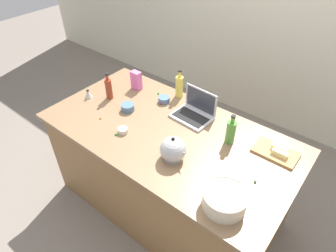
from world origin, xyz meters
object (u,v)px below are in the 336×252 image
Objects in this scene: mixing_bowl_large at (225,199)px; ramekin_small at (164,99)px; bottle_olive at (231,132)px; kettle at (173,150)px; bottle_soy at (109,88)px; bottle_oil at (179,86)px; ramekin_medium at (128,107)px; butter_stick_left at (280,153)px; laptop at (195,112)px; cutting_board at (276,152)px; kitchen_timer at (88,94)px; butter_stick_right at (279,149)px; ramekin_wide at (123,130)px; candy_bag at (136,80)px.

mixing_bowl_large is 2.71× the size of ramekin_small.
bottle_olive is 0.71m from ramekin_small.
bottle_soy is at bearing 164.92° from kettle.
bottle_oil is 0.49m from ramekin_medium.
butter_stick_left is 1.23m from ramekin_medium.
laptop is 1.21× the size of mixing_bowl_large.
cutting_board is at bearing 42.19° from kettle.
bottle_soy reaches higher than ramekin_small.
cutting_board is at bearing 12.72° from kitchen_timer.
bottle_olive is (-0.25, 0.51, 0.04)m from mixing_bowl_large.
butter_stick_right is at bearing 83.16° from mixing_bowl_large.
ramekin_wide is (-0.46, -0.02, -0.06)m from kettle.
bottle_soy is at bearing -106.18° from candy_bag.
mixing_bowl_large is at bearing -26.06° from candy_bag.
cutting_board is 1.12m from ramekin_wide.
candy_bag is (-1.38, 0.04, 0.05)m from butter_stick_left.
butter_stick_left is at bearing 11.83° from ramekin_medium.
mixing_bowl_large is 0.59m from butter_stick_left.
laptop reaches higher than candy_bag.
candy_bag reaches higher than ramekin_wide.
butter_stick_right is 0.65× the size of candy_bag.
butter_stick_right is at bearing 60.94° from cutting_board.
laptop is at bearing 21.90° from kitchen_timer.
ramekin_small reaches higher than cutting_board.
bottle_soy is 0.49m from ramekin_small.
cutting_board is (0.53, 0.48, -0.07)m from kettle.
cutting_board is at bearing 145.81° from butter_stick_left.
cutting_board is 1.20m from ramekin_medium.
ramekin_small is at bearing 178.98° from laptop.
bottle_olive is 1.04m from candy_bag.
butter_stick_left and ramekin_medium have the same top height.
kettle is at bearing -119.70° from bottle_olive.
butter_stick_right is at bearing 42.83° from kettle.
cutting_board is (0.06, 0.61, -0.05)m from mixing_bowl_large.
kettle is at bearing 165.23° from mixing_bowl_large.
laptop is 1.25× the size of bottle_oil.
butter_stick_left is 1.00× the size of butter_stick_right.
bottle_olive reaches higher than kettle.
bottle_soy is at bearing 172.92° from ramekin_medium.
mixing_bowl_large is 1.10× the size of bottle_soy.
laptop is 0.78m from bottle_soy.
bottle_olive is at bearing 11.54° from kitchen_timer.
ramekin_small is (-1.04, 0.03, -0.01)m from butter_stick_left.
bottle_olive reaches higher than ramekin_medium.
ramekin_small is at bearing 171.48° from bottle_olive.
butter_stick_left is 1.12× the size of ramekin_small.
bottle_soy is (-1.36, 0.36, 0.04)m from mixing_bowl_large.
bottle_oil is 1.07× the size of bottle_soy.
bottle_soy reaches higher than butter_stick_right.
cutting_board is (0.31, 0.10, -0.09)m from bottle_olive.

